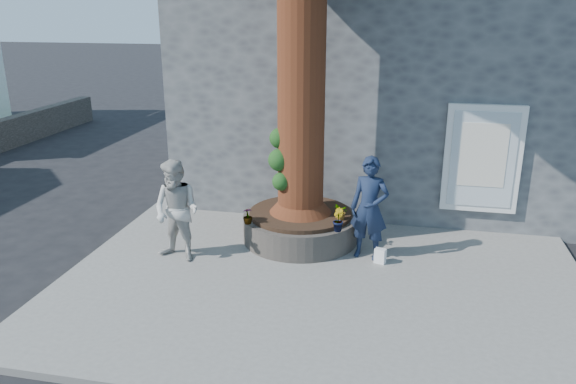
# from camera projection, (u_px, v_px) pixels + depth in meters

# --- Properties ---
(ground) EXTENTS (120.00, 120.00, 0.00)m
(ground) POSITION_uv_depth(u_px,v_px,m) (233.00, 286.00, 9.74)
(ground) COLOR black
(ground) RESTS_ON ground
(pavement) EXTENTS (9.00, 8.00, 0.12)m
(pavement) POSITION_uv_depth(u_px,v_px,m) (327.00, 266.00, 10.36)
(pavement) COLOR slate
(pavement) RESTS_ON ground
(yellow_line) EXTENTS (0.10, 30.00, 0.01)m
(yellow_line) POSITION_uv_depth(u_px,v_px,m) (103.00, 248.00, 11.27)
(yellow_line) COLOR yellow
(yellow_line) RESTS_ON ground
(stone_shop) EXTENTS (10.30, 8.30, 6.30)m
(stone_shop) POSITION_uv_depth(u_px,v_px,m) (400.00, 64.00, 14.93)
(stone_shop) COLOR #4A4C4F
(stone_shop) RESTS_ON ground
(planter) EXTENTS (2.30, 2.30, 0.60)m
(planter) POSITION_uv_depth(u_px,v_px,m) (300.00, 226.00, 11.31)
(planter) COLOR black
(planter) RESTS_ON pavement
(man) EXTENTS (0.78, 0.59, 1.94)m
(man) POSITION_uv_depth(u_px,v_px,m) (369.00, 208.00, 10.31)
(man) COLOR #142039
(man) RESTS_ON pavement
(woman) EXTENTS (1.06, 0.91, 1.90)m
(woman) POSITION_uv_depth(u_px,v_px,m) (177.00, 211.00, 10.24)
(woman) COLOR #B3B1AB
(woman) RESTS_ON pavement
(shopping_bag) EXTENTS (0.23, 0.18, 0.28)m
(shopping_bag) POSITION_uv_depth(u_px,v_px,m) (380.00, 256.00, 10.31)
(shopping_bag) COLOR white
(shopping_bag) RESTS_ON pavement
(plant_a) EXTENTS (0.22, 0.21, 0.34)m
(plant_a) POSITION_uv_depth(u_px,v_px,m) (309.00, 198.00, 11.46)
(plant_a) COLOR gray
(plant_a) RESTS_ON planter
(plant_b) EXTENTS (0.30, 0.30, 0.43)m
(plant_b) POSITION_uv_depth(u_px,v_px,m) (338.00, 220.00, 10.19)
(plant_b) COLOR gray
(plant_b) RESTS_ON planter
(plant_c) EXTENTS (0.24, 0.24, 0.31)m
(plant_c) POSITION_uv_depth(u_px,v_px,m) (248.00, 216.00, 10.54)
(plant_c) COLOR gray
(plant_c) RESTS_ON planter
(plant_d) EXTENTS (0.36, 0.38, 0.32)m
(plant_d) POSITION_uv_depth(u_px,v_px,m) (341.00, 212.00, 10.74)
(plant_d) COLOR gray
(plant_d) RESTS_ON planter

